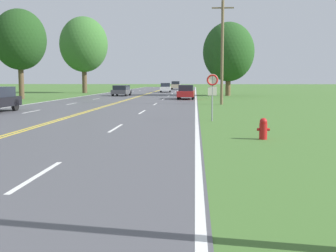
% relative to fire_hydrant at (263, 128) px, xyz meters
% --- Properties ---
extents(fire_hydrant, '(0.44, 0.28, 0.75)m').
position_rel_fire_hydrant_xyz_m(fire_hydrant, '(0.00, 0.00, 0.00)').
color(fire_hydrant, red).
rests_on(fire_hydrant, ground).
extents(traffic_sign, '(0.60, 0.10, 2.36)m').
position_rel_fire_hydrant_xyz_m(traffic_sign, '(-1.53, 6.38, 1.39)').
color(traffic_sign, gray).
rests_on(traffic_sign, ground).
extents(utility_pole_midground, '(1.80, 0.24, 8.54)m').
position_rel_fire_hydrant_xyz_m(utility_pole_midground, '(-0.16, 20.81, 4.04)').
color(utility_pole_midground, brown).
rests_on(utility_pole_midground, ground).
extents(tree_left_verge, '(6.59, 6.59, 9.44)m').
position_rel_fire_hydrant_xyz_m(tree_left_verge, '(1.88, 40.49, 5.25)').
color(tree_left_verge, brown).
rests_on(tree_left_verge, ground).
extents(tree_behind_sign, '(7.46, 7.46, 11.85)m').
position_rel_fire_hydrant_xyz_m(tree_behind_sign, '(-19.82, 50.99, 7.16)').
color(tree_behind_sign, brown).
rests_on(tree_behind_sign, ground).
extents(tree_mid_treeline, '(5.60, 5.60, 9.55)m').
position_rel_fire_hydrant_xyz_m(tree_mid_treeline, '(-21.09, 29.67, 5.93)').
color(tree_mid_treeline, brown).
rests_on(tree_mid_treeline, ground).
extents(car_red_sedan_mid_near, '(1.83, 4.79, 1.52)m').
position_rel_fire_hydrant_xyz_m(car_red_sedan_mid_near, '(-3.34, 30.43, 0.40)').
color(car_red_sedan_mid_near, black).
rests_on(car_red_sedan_mid_near, ground).
extents(car_dark_grey_hatchback_mid_far, '(2.09, 3.94, 1.36)m').
position_rel_fire_hydrant_xyz_m(car_dark_grey_hatchback_mid_far, '(-11.86, 39.07, 0.35)').
color(car_dark_grey_hatchback_mid_far, black).
rests_on(car_dark_grey_hatchback_mid_far, ground).
extents(car_white_sedan_receding, '(1.92, 4.87, 1.53)m').
position_rel_fire_hydrant_xyz_m(car_white_sedan_receding, '(-7.34, 55.51, 0.41)').
color(car_white_sedan_receding, black).
rests_on(car_white_sedan_receding, ground).
extents(car_champagne_suv_distant, '(1.89, 4.75, 1.76)m').
position_rel_fire_hydrant_xyz_m(car_champagne_suv_distant, '(-6.56, 76.38, 0.56)').
color(car_champagne_suv_distant, black).
rests_on(car_champagne_suv_distant, ground).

